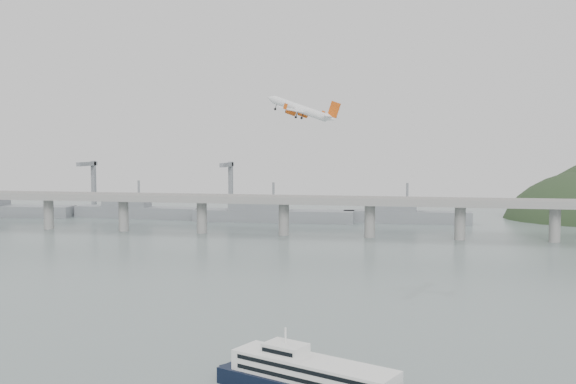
# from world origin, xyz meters

# --- Properties ---
(ground) EXTENTS (900.00, 900.00, 0.00)m
(ground) POSITION_xyz_m (0.00, 0.00, 0.00)
(ground) COLOR slate
(ground) RESTS_ON ground
(bridge) EXTENTS (800.00, 22.00, 23.90)m
(bridge) POSITION_xyz_m (-1.15, 200.00, 17.65)
(bridge) COLOR gray
(bridge) RESTS_ON ground
(distant_fleet) EXTENTS (453.00, 60.90, 40.00)m
(distant_fleet) POSITION_xyz_m (-155.36, 265.08, 6.22)
(distant_fleet) COLOR slate
(distant_fleet) RESTS_ON ground
(ferry) EXTENTS (68.78, 36.01, 13.82)m
(ferry) POSITION_xyz_m (24.54, -45.96, 3.75)
(ferry) COLOR black
(ferry) RESTS_ON ground
(airliner) EXTENTS (33.83, 31.65, 13.55)m
(airliner) POSITION_xyz_m (-1.32, 90.92, 67.48)
(airliner) COLOR white
(airliner) RESTS_ON ground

